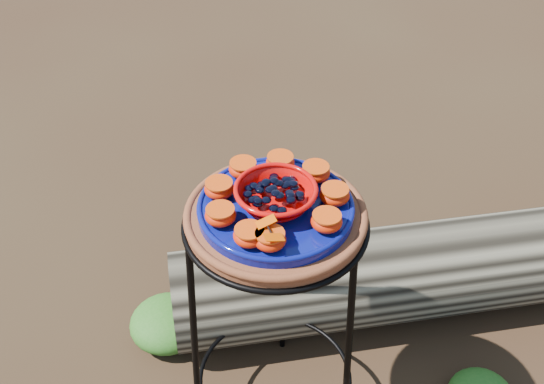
# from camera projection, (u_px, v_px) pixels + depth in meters

# --- Properties ---
(plant_stand) EXTENTS (0.44, 0.44, 0.70)m
(plant_stand) POSITION_uv_depth(u_px,v_px,m) (275.00, 328.00, 1.68)
(plant_stand) COLOR black
(plant_stand) RESTS_ON ground
(terracotta_saucer) EXTENTS (0.38, 0.38, 0.03)m
(terracotta_saucer) POSITION_uv_depth(u_px,v_px,m) (276.00, 218.00, 1.45)
(terracotta_saucer) COLOR #583015
(terracotta_saucer) RESTS_ON plant_stand
(cobalt_plate) EXTENTS (0.33, 0.33, 0.02)m
(cobalt_plate) POSITION_uv_depth(u_px,v_px,m) (276.00, 209.00, 1.43)
(cobalt_plate) COLOR #0A0E65
(cobalt_plate) RESTS_ON terracotta_saucer
(red_bowl) EXTENTS (0.16, 0.16, 0.05)m
(red_bowl) POSITION_uv_depth(u_px,v_px,m) (276.00, 197.00, 1.41)
(red_bowl) COLOR #BF0805
(red_bowl) RESTS_ON cobalt_plate
(glass_gems) EXTENTS (0.13, 0.13, 0.02)m
(glass_gems) POSITION_uv_depth(u_px,v_px,m) (276.00, 184.00, 1.39)
(glass_gems) COLOR black
(glass_gems) RESTS_ON red_bowl
(orange_half_0) EXTENTS (0.06, 0.06, 0.04)m
(orange_half_0) POSITION_uv_depth(u_px,v_px,m) (270.00, 239.00, 1.32)
(orange_half_0) COLOR #AC1800
(orange_half_0) RESTS_ON cobalt_plate
(orange_half_1) EXTENTS (0.06, 0.06, 0.04)m
(orange_half_1) POSITION_uv_depth(u_px,v_px,m) (327.00, 221.00, 1.36)
(orange_half_1) COLOR #AC1800
(orange_half_1) RESTS_ON cobalt_plate
(orange_half_2) EXTENTS (0.06, 0.06, 0.04)m
(orange_half_2) POSITION_uv_depth(u_px,v_px,m) (335.00, 195.00, 1.42)
(orange_half_2) COLOR #AC1800
(orange_half_2) RESTS_ON cobalt_plate
(orange_half_3) EXTENTS (0.06, 0.06, 0.04)m
(orange_half_3) POSITION_uv_depth(u_px,v_px,m) (316.00, 172.00, 1.48)
(orange_half_3) COLOR #AC1800
(orange_half_3) RESTS_ON cobalt_plate
(orange_half_4) EXTENTS (0.06, 0.06, 0.04)m
(orange_half_4) POSITION_uv_depth(u_px,v_px,m) (280.00, 163.00, 1.51)
(orange_half_4) COLOR #AC1800
(orange_half_4) RESTS_ON cobalt_plate
(orange_half_5) EXTENTS (0.06, 0.06, 0.04)m
(orange_half_5) POSITION_uv_depth(u_px,v_px,m) (243.00, 169.00, 1.49)
(orange_half_5) COLOR #AC1800
(orange_half_5) RESTS_ON cobalt_plate
(orange_half_6) EXTENTS (0.06, 0.06, 0.04)m
(orange_half_6) POSITION_uv_depth(u_px,v_px,m) (219.00, 189.00, 1.44)
(orange_half_6) COLOR #AC1800
(orange_half_6) RESTS_ON cobalt_plate
(orange_half_7) EXTENTS (0.06, 0.06, 0.04)m
(orange_half_7) POSITION_uv_depth(u_px,v_px,m) (220.00, 215.00, 1.37)
(orange_half_7) COLOR #AC1800
(orange_half_7) RESTS_ON cobalt_plate
(orange_half_8) EXTENTS (0.06, 0.06, 0.04)m
(orange_half_8) POSITION_uv_depth(u_px,v_px,m) (249.00, 236.00, 1.33)
(orange_half_8) COLOR #AC1800
(orange_half_8) RESTS_ON cobalt_plate
(butterfly) EXTENTS (0.10, 0.08, 0.01)m
(butterfly) POSITION_uv_depth(u_px,v_px,m) (270.00, 230.00, 1.30)
(butterfly) COLOR #D34600
(butterfly) RESTS_ON orange_half_0
(driftwood_log) EXTENTS (1.65, 0.84, 0.30)m
(driftwood_log) POSITION_uv_depth(u_px,v_px,m) (432.00, 269.00, 2.11)
(driftwood_log) COLOR black
(driftwood_log) RESTS_ON ground
(foliage_left) EXTENTS (0.23, 0.23, 0.11)m
(foliage_left) POSITION_uv_depth(u_px,v_px,m) (167.00, 322.00, 2.07)
(foliage_left) COLOR #1F5615
(foliage_left) RESTS_ON ground
(foliage_back) EXTENTS (0.34, 0.34, 0.17)m
(foliage_back) POSITION_uv_depth(u_px,v_px,m) (282.00, 248.00, 2.27)
(foliage_back) COLOR #1F5615
(foliage_back) RESTS_ON ground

